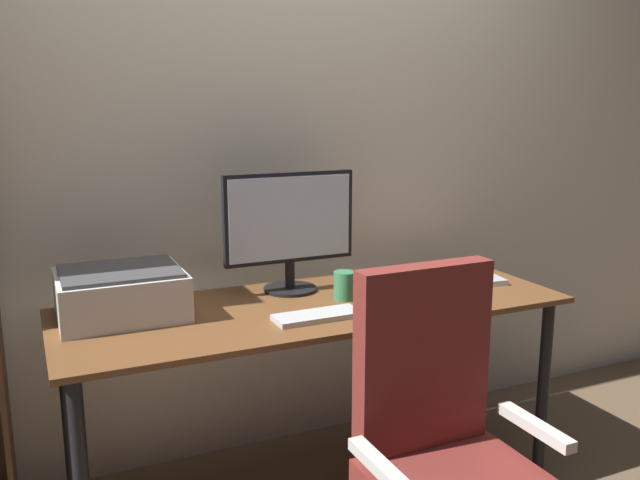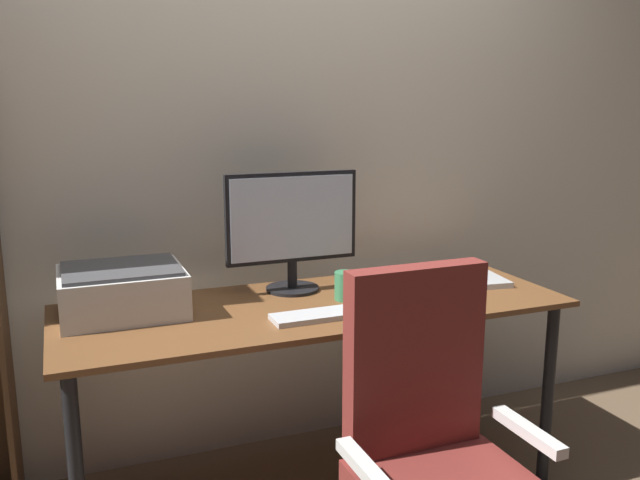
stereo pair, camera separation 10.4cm
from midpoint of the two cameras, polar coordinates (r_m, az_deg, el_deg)
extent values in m
cube|color=beige|center=(2.72, -5.87, 8.83)|extent=(6.40, 0.10, 2.60)
cube|color=brown|center=(2.36, -1.71, -5.66)|extent=(1.77, 0.65, 0.02)
cylinder|color=black|center=(2.71, 17.46, -12.26)|extent=(0.04, 0.04, 0.72)
cylinder|color=black|center=(2.58, -21.85, -13.78)|extent=(0.04, 0.04, 0.72)
cylinder|color=black|center=(3.09, 10.84, -8.86)|extent=(0.04, 0.04, 0.72)
cylinder|color=black|center=(2.52, -3.77, -4.20)|extent=(0.20, 0.20, 0.01)
cylinder|color=black|center=(2.50, -3.79, -2.96)|extent=(0.04, 0.04, 0.10)
cube|color=black|center=(2.45, -3.85, 1.93)|extent=(0.50, 0.03, 0.33)
cube|color=silver|center=(2.44, -3.73, 1.88)|extent=(0.47, 0.01, 0.30)
cube|color=#B7BABC|center=(2.19, -1.60, -6.51)|extent=(0.29, 0.11, 0.02)
cube|color=black|center=(2.27, 2.96, -5.70)|extent=(0.06, 0.10, 0.03)
cylinder|color=#387F51|center=(2.39, 0.89, -3.94)|extent=(0.08, 0.08, 0.10)
cube|color=#387F51|center=(2.41, 1.91, -3.69)|extent=(0.02, 0.01, 0.06)
cube|color=#B7BABC|center=(2.68, 10.53, -3.28)|extent=(0.35, 0.27, 0.02)
cube|color=silver|center=(2.30, -17.89, -4.49)|extent=(0.40, 0.34, 0.15)
cube|color=#424244|center=(2.28, -18.02, -2.53)|extent=(0.37, 0.31, 0.01)
cube|color=maroon|center=(1.87, 7.18, -9.91)|extent=(0.40, 0.07, 0.52)
cube|color=silver|center=(1.69, 3.31, -18.81)|extent=(0.04, 0.26, 0.03)
cube|color=silver|center=(1.93, 16.42, -15.06)|extent=(0.04, 0.26, 0.03)
camera|label=1|loc=(0.05, -91.31, -0.27)|focal=37.43mm
camera|label=2|loc=(0.05, 88.69, 0.27)|focal=37.43mm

